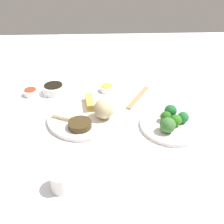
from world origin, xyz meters
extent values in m
cube|color=silver|center=(0.00, 0.00, 0.01)|extent=(2.20, 2.20, 0.02)
cylinder|color=white|center=(0.01, -0.03, 0.03)|extent=(0.28, 0.28, 0.02)
sphere|color=#C4B586|center=(0.03, 0.04, 0.07)|extent=(0.08, 0.08, 0.08)
cube|color=gold|center=(-0.06, -0.01, 0.05)|extent=(0.11, 0.04, 0.03)
cube|color=beige|center=(0.00, -0.10, 0.04)|extent=(0.10, 0.10, 0.02)
cylinder|color=#3E3018|center=(0.08, -0.04, 0.05)|extent=(0.08, 0.08, 0.02)
cylinder|color=white|center=(0.08, 0.29, 0.03)|extent=(0.23, 0.23, 0.01)
sphere|color=#226C33|center=(0.07, 0.33, 0.05)|extent=(0.04, 0.04, 0.04)
sphere|color=#2E751C|center=(0.09, 0.29, 0.05)|extent=(0.04, 0.04, 0.04)
sphere|color=#26651A|center=(0.06, 0.27, 0.05)|extent=(0.04, 0.04, 0.04)
sphere|color=#396E32|center=(0.12, 0.26, 0.06)|extent=(0.05, 0.05, 0.05)
sphere|color=#1F652F|center=(0.03, 0.29, 0.06)|extent=(0.05, 0.05, 0.05)
cylinder|color=white|center=(-0.20, -0.18, 0.04)|extent=(0.10, 0.10, 0.04)
cylinder|color=black|center=(-0.20, -0.18, 0.06)|extent=(0.08, 0.08, 0.00)
cylinder|color=white|center=(-0.21, 0.06, 0.03)|extent=(0.06, 0.06, 0.03)
cylinder|color=gold|center=(-0.21, 0.06, 0.05)|extent=(0.05, 0.05, 0.00)
cylinder|color=white|center=(-0.19, -0.27, 0.03)|extent=(0.06, 0.06, 0.03)
cylinder|color=red|center=(-0.19, -0.27, 0.05)|extent=(0.05, 0.05, 0.00)
cylinder|color=white|center=(0.33, -0.08, 0.05)|extent=(0.06, 0.06, 0.05)
cube|color=#A17F55|center=(-0.14, 0.19, 0.02)|extent=(0.19, 0.12, 0.01)
camera|label=1|loc=(0.80, 0.04, 0.57)|focal=40.50mm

